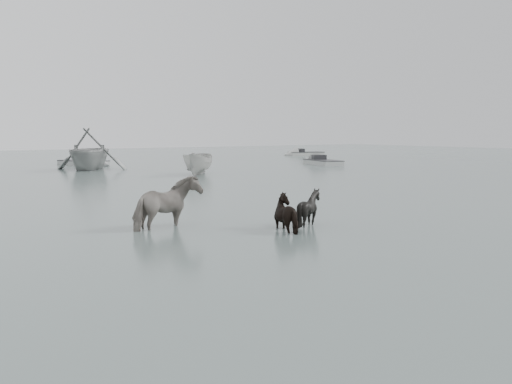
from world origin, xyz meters
TOP-DOWN VIEW (x-y plane):
  - ground at (0.00, 0.00)m, footprint 140.00×140.00m
  - pony_pinto at (-3.27, 2.36)m, footprint 2.25×1.52m
  - pony_dark at (-0.60, 0.16)m, footprint 1.34×1.48m
  - pony_black at (0.28, 0.46)m, footprint 1.34×1.25m
  - rowboat_trail at (2.69, 26.86)m, footprint 7.41×7.54m
  - boat_small at (6.72, 18.69)m, footprint 3.75×3.91m
  - skiff_port at (19.79, 22.15)m, footprint 2.94×5.86m
  - skiff_mid at (3.93, 32.21)m, footprint 3.74×6.04m
  - skiff_star at (29.43, 35.91)m, footprint 5.40×2.94m

SIDE VIEW (x-z plane):
  - ground at x=0.00m, z-range 0.00..0.00m
  - skiff_port at x=19.79m, z-range 0.00..0.75m
  - skiff_mid at x=3.93m, z-range 0.00..0.75m
  - skiff_star at x=29.43m, z-range 0.00..0.75m
  - pony_black at x=0.28m, z-range 0.00..1.23m
  - pony_dark at x=-0.60m, z-range 0.00..1.28m
  - boat_small at x=6.72m, z-range 0.00..1.52m
  - pony_pinto at x=-3.27m, z-range 0.00..1.74m
  - rowboat_trail at x=2.69m, z-range 0.00..3.01m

